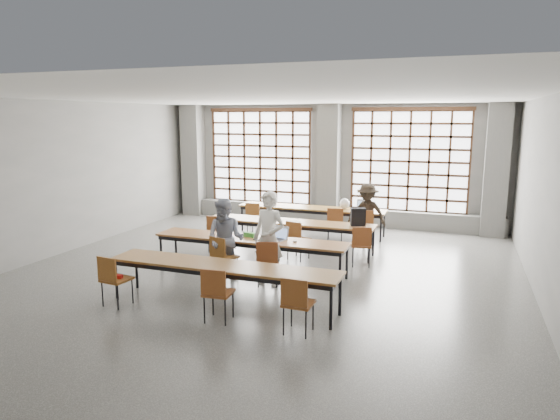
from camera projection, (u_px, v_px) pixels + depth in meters
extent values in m
plane|color=#484845|center=(263.00, 274.00, 10.05)|extent=(11.00, 11.00, 0.00)
plane|color=silver|center=(261.00, 97.00, 9.41)|extent=(11.00, 11.00, 0.00)
plane|color=slate|center=(331.00, 164.00, 14.81)|extent=(10.00, 0.00, 10.00)
plane|color=slate|center=(40.00, 267.00, 4.65)|extent=(10.00, 0.00, 10.00)
plane|color=slate|center=(60.00, 178.00, 11.41)|extent=(0.00, 11.00, 11.00)
plane|color=slate|center=(549.00, 203.00, 8.04)|extent=(0.00, 11.00, 11.00)
cube|color=#5C5C5A|center=(193.00, 160.00, 16.06)|extent=(0.60, 0.55, 3.50)
cube|color=#5C5C5A|center=(329.00, 165.00, 14.55)|extent=(0.60, 0.55, 3.50)
cube|color=#5C5C5A|center=(496.00, 170.00, 13.03)|extent=(0.60, 0.55, 3.50)
cube|color=white|center=(261.00, 157.00, 15.52)|extent=(3.20, 0.02, 2.80)
cube|color=black|center=(260.00, 157.00, 15.44)|extent=(3.20, 0.05, 2.80)
cube|color=black|center=(260.00, 203.00, 15.71)|extent=(3.32, 0.07, 0.10)
cube|color=black|center=(260.00, 110.00, 15.18)|extent=(3.32, 0.07, 0.10)
cube|color=white|center=(409.00, 161.00, 14.00)|extent=(3.20, 0.02, 2.80)
cube|color=black|center=(409.00, 162.00, 13.93)|extent=(3.20, 0.05, 2.80)
cube|color=black|center=(407.00, 213.00, 14.19)|extent=(3.32, 0.07, 0.10)
cube|color=black|center=(412.00, 109.00, 13.66)|extent=(3.32, 0.07, 0.10)
cube|color=#5C5C5A|center=(329.00, 215.00, 14.90)|extent=(9.80, 0.35, 0.50)
cube|color=brown|center=(311.00, 208.00, 13.45)|extent=(4.00, 0.70, 0.04)
cube|color=black|center=(311.00, 210.00, 13.46)|extent=(3.90, 0.64, 0.08)
cylinder|color=black|center=(242.00, 218.00, 13.90)|extent=(0.05, 0.05, 0.69)
cylinder|color=black|center=(250.00, 215.00, 14.43)|extent=(0.05, 0.05, 0.69)
cylinder|color=black|center=(381.00, 229.00, 12.61)|extent=(0.05, 0.05, 0.69)
cylinder|color=black|center=(384.00, 224.00, 13.14)|extent=(0.05, 0.05, 0.69)
cube|color=brown|center=(290.00, 222.00, 11.66)|extent=(4.00, 0.70, 0.04)
cube|color=black|center=(290.00, 224.00, 11.67)|extent=(3.90, 0.64, 0.08)
cylinder|color=black|center=(211.00, 233.00, 12.10)|extent=(0.05, 0.05, 0.69)
cylinder|color=black|center=(222.00, 228.00, 12.64)|extent=(0.05, 0.05, 0.69)
cylinder|color=black|center=(369.00, 247.00, 10.81)|extent=(0.05, 0.05, 0.69)
cylinder|color=black|center=(373.00, 241.00, 11.35)|extent=(0.05, 0.05, 0.69)
cube|color=brown|center=(250.00, 239.00, 10.03)|extent=(4.00, 0.70, 0.04)
cube|color=black|center=(250.00, 242.00, 10.04)|extent=(3.90, 0.64, 0.08)
cylinder|color=black|center=(161.00, 251.00, 10.47)|extent=(0.05, 0.05, 0.69)
cylinder|color=black|center=(176.00, 245.00, 11.01)|extent=(0.05, 0.05, 0.69)
cylinder|color=black|center=(340.00, 270.00, 9.18)|extent=(0.05, 0.05, 0.69)
cylinder|color=black|center=(347.00, 262.00, 9.71)|extent=(0.05, 0.05, 0.69)
cube|color=brown|center=(223.00, 266.00, 8.23)|extent=(4.00, 0.70, 0.04)
cube|color=black|center=(223.00, 269.00, 8.24)|extent=(3.90, 0.64, 0.08)
cylinder|color=black|center=(116.00, 279.00, 8.67)|extent=(0.05, 0.05, 0.69)
cylinder|color=black|center=(137.00, 270.00, 9.21)|extent=(0.05, 0.05, 0.69)
cylinder|color=black|center=(331.00, 308.00, 7.38)|extent=(0.05, 0.05, 0.69)
cylinder|color=black|center=(340.00, 295.00, 7.92)|extent=(0.05, 0.05, 0.69)
cube|color=brown|center=(256.00, 218.00, 13.46)|extent=(0.43, 0.43, 0.04)
cube|color=brown|center=(253.00, 211.00, 13.24)|extent=(0.40, 0.04, 0.40)
cylinder|color=black|center=(256.00, 226.00, 13.51)|extent=(0.02, 0.02, 0.45)
cube|color=brown|center=(335.00, 224.00, 12.72)|extent=(0.50, 0.50, 0.04)
cube|color=brown|center=(335.00, 216.00, 12.49)|extent=(0.40, 0.12, 0.40)
cylinder|color=black|center=(335.00, 232.00, 12.76)|extent=(0.02, 0.02, 0.45)
cube|color=brown|center=(366.00, 226.00, 12.45)|extent=(0.44, 0.44, 0.04)
cube|color=brown|center=(366.00, 218.00, 12.22)|extent=(0.40, 0.05, 0.40)
cylinder|color=black|center=(366.00, 235.00, 12.50)|extent=(0.02, 0.02, 0.45)
cube|color=brown|center=(218.00, 232.00, 11.74)|extent=(0.48, 0.48, 0.04)
cube|color=brown|center=(215.00, 225.00, 11.50)|extent=(0.40, 0.10, 0.40)
cylinder|color=black|center=(218.00, 242.00, 11.78)|extent=(0.02, 0.02, 0.45)
cube|color=brown|center=(298.00, 239.00, 11.06)|extent=(0.52, 0.52, 0.04)
cube|color=brown|center=(294.00, 231.00, 10.86)|extent=(0.39, 0.13, 0.40)
cylinder|color=black|center=(298.00, 249.00, 11.10)|extent=(0.02, 0.02, 0.45)
cube|color=brown|center=(361.00, 245.00, 10.59)|extent=(0.50, 0.50, 0.04)
cube|color=brown|center=(362.00, 237.00, 10.35)|extent=(0.40, 0.12, 0.40)
cylinder|color=black|center=(361.00, 255.00, 10.63)|extent=(0.02, 0.02, 0.45)
cube|color=brown|center=(225.00, 257.00, 9.67)|extent=(0.53, 0.53, 0.04)
cube|color=brown|center=(217.00, 248.00, 9.47)|extent=(0.39, 0.15, 0.40)
cylinder|color=black|center=(225.00, 268.00, 9.71)|extent=(0.02, 0.02, 0.45)
cube|color=brown|center=(268.00, 262.00, 9.36)|extent=(0.52, 0.52, 0.04)
cube|color=brown|center=(267.00, 253.00, 9.12)|extent=(0.39, 0.14, 0.40)
cylinder|color=black|center=(268.00, 273.00, 9.40)|extent=(0.02, 0.02, 0.45)
cube|color=brown|center=(117.00, 279.00, 8.34)|extent=(0.47, 0.47, 0.04)
cube|color=brown|center=(107.00, 269.00, 8.12)|extent=(0.40, 0.08, 0.40)
cylinder|color=black|center=(118.00, 292.00, 8.38)|extent=(0.02, 0.02, 0.45)
cube|color=brown|center=(219.00, 293.00, 7.70)|extent=(0.45, 0.45, 0.04)
cube|color=brown|center=(213.00, 283.00, 7.47)|extent=(0.40, 0.06, 0.40)
cylinder|color=black|center=(219.00, 307.00, 7.74)|extent=(0.02, 0.02, 0.45)
cube|color=brown|center=(299.00, 303.00, 7.26)|extent=(0.43, 0.43, 0.04)
cube|color=brown|center=(294.00, 293.00, 7.04)|extent=(0.40, 0.04, 0.40)
cylinder|color=black|center=(298.00, 318.00, 7.30)|extent=(0.02, 0.02, 0.45)
imported|color=white|center=(269.00, 238.00, 9.33)|extent=(0.72, 0.55, 1.77)
imported|color=#172346|center=(226.00, 239.00, 9.65)|extent=(0.81, 0.66, 1.59)
imported|color=black|center=(367.00, 214.00, 12.44)|extent=(1.04, 0.69, 1.51)
cube|color=silver|center=(277.00, 239.00, 9.88)|extent=(0.42, 0.35, 0.02)
cube|color=black|center=(276.00, 239.00, 9.87)|extent=(0.34, 0.25, 0.00)
cube|color=silver|center=(281.00, 232.00, 9.97)|extent=(0.36, 0.16, 0.26)
cube|color=#8EB1F6|center=(280.00, 233.00, 9.97)|extent=(0.31, 0.13, 0.21)
cube|color=#ABABB0|center=(361.00, 210.00, 13.04)|extent=(0.40, 0.32, 0.02)
cube|color=black|center=(361.00, 209.00, 13.03)|extent=(0.33, 0.23, 0.00)
cube|color=#ABABB0|center=(363.00, 204.00, 13.14)|extent=(0.37, 0.13, 0.26)
cube|color=#93C1FF|center=(363.00, 205.00, 13.13)|extent=(0.31, 0.10, 0.21)
ellipsoid|color=white|center=(295.00, 241.00, 9.68)|extent=(0.10, 0.07, 0.04)
cube|color=#34832B|center=(250.00, 235.00, 10.10)|extent=(0.26, 0.14, 0.09)
cube|color=black|center=(257.00, 240.00, 9.87)|extent=(0.13, 0.06, 0.01)
cube|color=silver|center=(266.00, 219.00, 11.90)|extent=(0.33, 0.27, 0.00)
cube|color=white|center=(277.00, 221.00, 11.71)|extent=(0.32, 0.25, 0.00)
cube|color=white|center=(294.00, 221.00, 11.62)|extent=(0.34, 0.27, 0.00)
cube|color=black|center=(358.00, 217.00, 11.13)|extent=(0.37, 0.30, 0.40)
ellipsoid|color=white|center=(345.00, 204.00, 13.17)|extent=(0.32, 0.29, 0.29)
cube|color=#B41B16|center=(117.00, 277.00, 8.33)|extent=(0.21, 0.12, 0.06)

